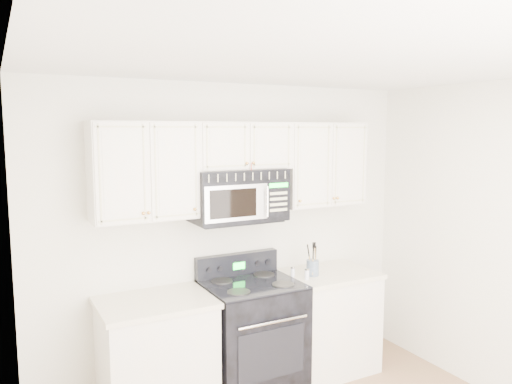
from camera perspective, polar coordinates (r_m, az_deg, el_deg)
room at (r=2.98m, az=12.03°, el=-10.74°), size 3.51×3.51×2.61m
base_cabinet_left at (r=4.15m, az=-11.31°, el=-18.44°), size 0.86×0.65×0.92m
base_cabinet_right at (r=4.80m, az=7.94°, el=-14.71°), size 0.86×0.65×0.92m
range at (r=4.39m, az=-0.48°, el=-15.97°), size 0.77×0.70×1.12m
upper_cabinets at (r=4.18m, az=-1.83°, el=3.38°), size 2.44×0.37×0.75m
microwave at (r=4.16m, az=-2.06°, el=-0.34°), size 0.78×0.44×0.43m
utensil_crock at (r=4.50m, az=6.48°, el=-8.50°), size 0.11×0.11×0.30m
shaker_salt at (r=4.45m, az=4.23°, el=-9.05°), size 0.04×0.04×0.09m
shaker_pepper at (r=4.38m, az=5.83°, el=-9.28°), size 0.04×0.04×0.10m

